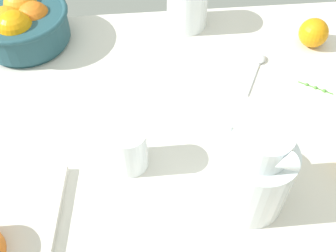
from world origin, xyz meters
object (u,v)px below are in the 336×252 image
second_glass (187,6)px  loose_orange_1 (313,33)px  fruit_bowl (22,24)px  juice_glass (129,151)px  juice_pitcher (254,176)px  spoon (258,67)px

second_glass → loose_orange_1: 30.31cm
fruit_bowl → juice_glass: bearing=-57.9°
juice_pitcher → juice_glass: (-20.07, 9.14, -3.06)cm
second_glass → juice_glass: bearing=-110.7°
juice_glass → second_glass: 43.38cm
fruit_bowl → second_glass: second_glass is taller
juice_glass → spoon: 37.41cm
juice_pitcher → spoon: juice_pitcher is taller
second_glass → spoon: bearing=-51.5°
juice_pitcher → spoon: size_ratio=1.46×
fruit_bowl → juice_pitcher: size_ratio=1.15×
spoon → juice_pitcher: bearing=-106.1°
juice_glass → fruit_bowl: bearing=122.1°
fruit_bowl → second_glass: 38.91cm
juice_pitcher → loose_orange_1: (23.67, 39.31, -3.60)cm
loose_orange_1 → spoon: size_ratio=0.52×
juice_pitcher → fruit_bowl: bearing=133.1°
fruit_bowl → loose_orange_1: (67.19, -7.24, -1.87)cm
fruit_bowl → loose_orange_1: size_ratio=3.21×
fruit_bowl → loose_orange_1: bearing=-6.1°
second_glass → loose_orange_1: (28.41, -10.39, -1.87)cm
juice_glass → spoon: bearing=38.1°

